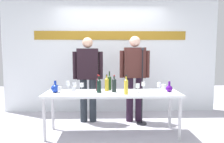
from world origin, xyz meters
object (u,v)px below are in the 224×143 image
Objects in this scene: wine_bottle_1 at (99,85)px; wine_glass_right_3 at (164,87)px; wine_bottle_0 at (114,85)px; wine_bottle_2 at (109,82)px; wine_glass_left_3 at (82,85)px; presenter_left at (88,74)px; wine_glass_left_4 at (68,84)px; wine_bottle_4 at (126,85)px; wine_glass_right_1 at (143,84)px; presenter_right at (135,73)px; wine_bottle_3 at (98,84)px; display_table at (112,96)px; wine_glass_left_2 at (74,89)px; wine_bottle_6 at (107,84)px; wine_glass_left_0 at (75,85)px; decanter_blue_left at (55,88)px; wine_glass_right_0 at (159,85)px; microphone_stand at (142,99)px; decanter_blue_right at (169,88)px; wine_bottle_5 at (126,86)px; wine_glass_left_1 at (60,89)px; wine_glass_right_2 at (138,86)px.

wine_glass_right_3 is (1.07, -0.12, -0.02)m from wine_bottle_1.
wine_bottle_2 reaches higher than wine_bottle_0.
wine_bottle_1 is 1.92× the size of wine_glass_left_3.
presenter_left is 10.26× the size of wine_glass_left_4.
wine_bottle_4 is 0.44m from wine_glass_right_1.
presenter_right reaches higher than wine_bottle_3.
wine_glass_left_2 is (-0.62, -0.22, 0.16)m from display_table.
wine_bottle_6 is 0.58m from wine_glass_left_0.
wine_glass_left_2 is at bearing -153.27° from wine_bottle_1.
presenter_right is (1.44, 0.65, 0.19)m from decanter_blue_left.
wine_glass_left_0 is at bearing 176.56° from wine_glass_right_0.
wine_glass_right_1 reaches higher than wine_glass_left_0.
wine_bottle_1 is 0.44m from wine_glass_left_2.
wine_glass_left_0 is at bearing -167.74° from microphone_stand.
presenter_right reaches higher than wine_glass_left_0.
wine_bottle_6 is at bearing 33.92° from wine_glass_left_2.
wine_bottle_3 reaches higher than wine_glass_right_3.
decanter_blue_left is 0.68× the size of wine_bottle_1.
decanter_blue_right is at bearing -24.05° from presenter_left.
display_table is at bearing -17.06° from wine_glass_left_0.
microphone_stand is (0.02, 0.25, -0.33)m from wine_glass_right_1.
decanter_blue_right reaches higher than wine_glass_right_1.
wine_bottle_6 is at bearing -7.04° from wine_glass_left_0.
wine_bottle_4 is 0.20× the size of microphone_stand.
wine_glass_left_0 is at bearing 96.59° from wine_glass_left_2.
presenter_right is (0.94, 0.00, 0.02)m from presenter_left.
wine_glass_left_3 is 1.03× the size of wine_glass_right_0.
wine_bottle_5 is at bearing -47.52° from wine_bottle_0.
wine_glass_left_1 is (-0.36, -0.91, -0.14)m from presenter_left.
wine_glass_right_1 is (0.67, 0.10, -0.02)m from wine_bottle_6.
wine_glass_right_3 is at bearing -12.77° from wine_glass_left_0.
wine_glass_right_0 is at bearing 144.78° from decanter_blue_right.
decanter_blue_left is 1.30× the size of wine_glass_right_3.
wine_bottle_3 reaches higher than decanter_blue_right.
decanter_blue_left is at bearing -127.30° from presenter_left.
presenter_left is 5.06× the size of wine_bottle_2.
presenter_right is at bearing 21.82° from wine_glass_left_0.
decanter_blue_right reaches higher than wine_glass_left_3.
presenter_left is 0.82m from wine_bottle_0.
wine_bottle_1 is 1.95× the size of wine_glass_right_2.
decanter_blue_right is 1.60m from presenter_left.
display_table is at bearing -7.12° from wine_glass_left_3.
wine_bottle_1 is at bearing -126.63° from wine_bottle_2.
wine_glass_right_0 is at bearing 12.86° from wine_glass_left_2.
microphone_stand is (0.17, 0.49, -0.34)m from wine_glass_right_2.
wine_bottle_3 is at bearing -8.30° from wine_glass_left_4.
wine_bottle_1 is at bearing -162.39° from wine_glass_right_1.
decanter_blue_left is 1.20m from wine_bottle_5.
wine_bottle_1 is 0.20× the size of microphone_stand.
wine_bottle_5 is 0.63m from wine_glass_right_3.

